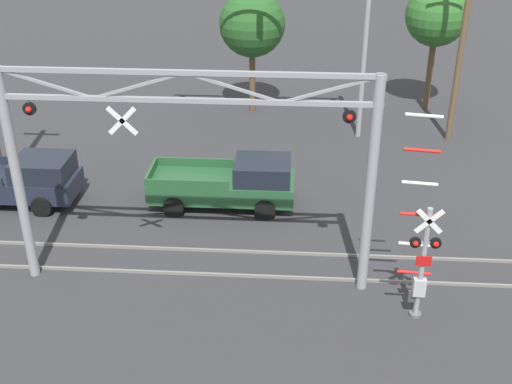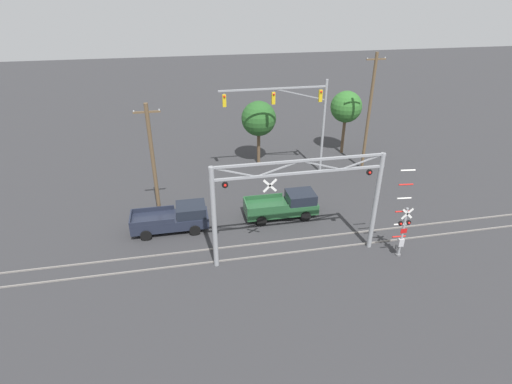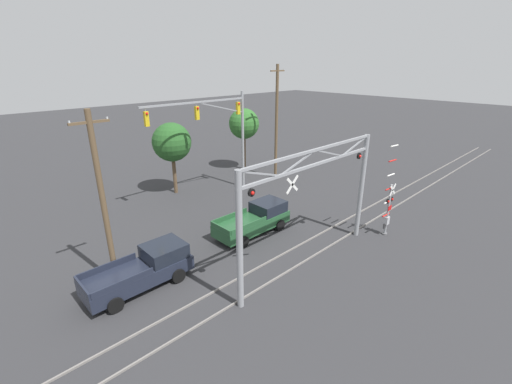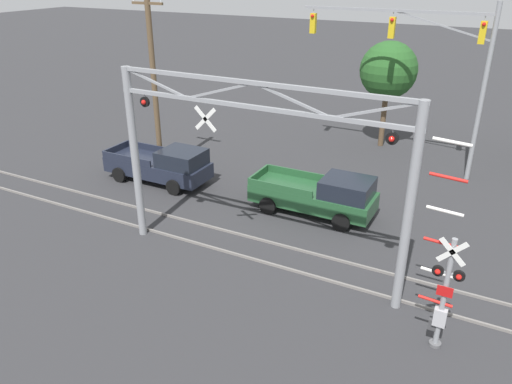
% 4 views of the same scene
% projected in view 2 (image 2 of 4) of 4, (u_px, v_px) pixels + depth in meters
% --- Properties ---
extents(rail_track_near, '(80.00, 0.08, 0.10)m').
position_uv_depth(rail_track_near, '(294.00, 252.00, 27.00)').
color(rail_track_near, gray).
rests_on(rail_track_near, ground_plane).
extents(rail_track_far, '(80.00, 0.08, 0.10)m').
position_uv_depth(rail_track_far, '(288.00, 240.00, 28.24)').
color(rail_track_far, gray).
rests_on(rail_track_far, ground_plane).
extents(crossing_gantry, '(10.90, 0.32, 6.95)m').
position_uv_depth(crossing_gantry, '(298.00, 199.00, 24.77)').
color(crossing_gantry, gray).
rests_on(crossing_gantry, ground_plane).
extents(crossing_signal_mast, '(1.41, 0.35, 6.38)m').
position_uv_depth(crossing_signal_mast, '(402.00, 230.00, 25.82)').
color(crossing_signal_mast, gray).
rests_on(crossing_signal_mast, ground_plane).
extents(traffic_signal_span, '(9.66, 0.39, 8.80)m').
position_uv_depth(traffic_signal_span, '(301.00, 112.00, 35.52)').
color(traffic_signal_span, gray).
rests_on(traffic_signal_span, ground_plane).
extents(pickup_truck_lead, '(5.57, 2.30, 1.93)m').
position_uv_depth(pickup_truck_lead, '(285.00, 205.00, 30.88)').
color(pickup_truck_lead, '#23512D').
rests_on(pickup_truck_lead, ground_plane).
extents(pickup_truck_following, '(5.54, 2.30, 1.93)m').
position_uv_depth(pickup_truck_following, '(175.00, 218.00, 29.16)').
color(pickup_truck_following, '#1E2333').
rests_on(pickup_truck_following, ground_plane).
extents(utility_pole_left, '(1.80, 0.28, 9.22)m').
position_uv_depth(utility_pole_left, '(154.00, 165.00, 28.25)').
color(utility_pole_left, brown).
rests_on(utility_pole_left, ground_plane).
extents(utility_pole_right, '(1.80, 0.28, 10.96)m').
position_uv_depth(utility_pole_right, '(369.00, 113.00, 36.73)').
color(utility_pole_right, brown).
rests_on(utility_pole_right, ground_plane).
extents(background_tree_beyond_span, '(3.20, 3.20, 6.60)m').
position_uv_depth(background_tree_beyond_span, '(346.00, 107.00, 40.72)').
color(background_tree_beyond_span, brown).
rests_on(background_tree_beyond_span, ground_plane).
extents(background_tree_far_left_verge, '(3.35, 3.35, 6.33)m').
position_uv_depth(background_tree_far_left_verge, '(259.00, 119.00, 38.35)').
color(background_tree_far_left_verge, brown).
rests_on(background_tree_far_left_verge, ground_plane).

